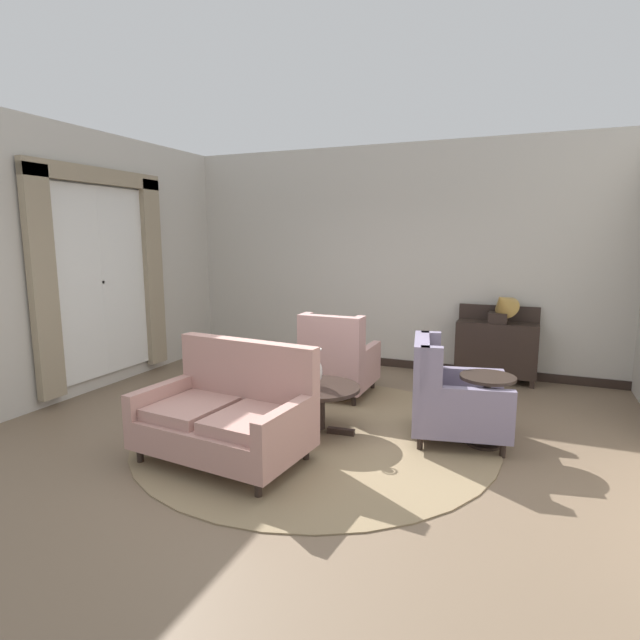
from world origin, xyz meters
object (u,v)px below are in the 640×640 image
Objects in this scene: armchair_beside_settee at (451,398)px; sideboard at (496,348)px; coffee_table at (320,396)px; settee at (228,415)px; side_table at (486,404)px; porcelain_vase at (315,370)px; gramophone at (502,306)px; armchair_near_sideboard at (338,362)px.

armchair_beside_settee is 0.98× the size of sideboard.
sideboard is (1.52, 2.61, 0.08)m from coffee_table.
sideboard is (2.06, 3.49, 0.07)m from settee.
side_table is at bearing -88.73° from sideboard.
coffee_table is at bearing -120.25° from sideboard.
porcelain_vase is 3.07m from sideboard.
side_table is at bearing 10.92° from coffee_table.
porcelain_vase is at bearing -122.52° from gramophone.
coffee_table is 1.60m from side_table.
coffee_table is 0.76× the size of armchair_near_sideboard.
armchair_beside_settee reaches higher than side_table.
coffee_table is 1.17× the size of side_table.
armchair_beside_settee is 1.96× the size of gramophone.
sideboard is 2.00× the size of gramophone.
settee is 1.50× the size of armchair_beside_settee.
sideboard is (1.77, 1.43, 0.04)m from armchair_near_sideboard.
sideboard is at bearing 91.27° from side_table.
porcelain_vase is at bearing 94.29° from armchair_beside_settee.
armchair_near_sideboard is (-0.25, 1.18, 0.04)m from coffee_table.
porcelain_vase is 3.04m from gramophone.
sideboard is (0.28, 2.28, 0.05)m from armchair_beside_settee.
settee is at bearing -121.51° from coffee_table.
side_table is (2.11, 1.18, 0.01)m from settee.
settee reaches higher than armchair_beside_settee.
porcelain_vase is at bearing -168.84° from side_table.
side_table is 2.32m from gramophone.
porcelain_vase is 0.37× the size of sideboard.
coffee_table is at bearing -169.08° from side_table.
sideboard is at bearing 118.34° from gramophone.
settee is 4.05m from sideboard.
armchair_beside_settee is (1.25, 0.34, 0.03)m from coffee_table.
armchair_beside_settee is at bearing 174.54° from side_table.
coffee_table is 3.05m from gramophone.
gramophone reaches higher than side_table.
settee is 1.47× the size of sideboard.
armchair_beside_settee reaches higher than coffee_table.
gramophone reaches higher than armchair_beside_settee.
porcelain_vase is 0.25× the size of settee.
settee is 1.46× the size of armchair_near_sideboard.
sideboard reaches higher than armchair_beside_settee.
porcelain_vase is 1.36m from armchair_beside_settee.
armchair_near_sideboard reaches higher than armchair_beside_settee.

